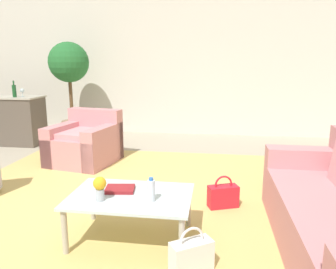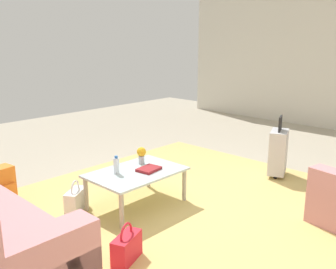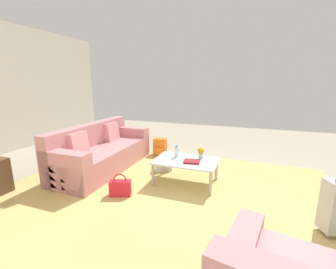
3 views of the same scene
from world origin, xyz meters
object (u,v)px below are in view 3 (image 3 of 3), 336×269
at_px(water_bottle, 177,152).
at_px(flower_vase, 201,152).
at_px(couch, 101,153).
at_px(handbag_white, 164,164).
at_px(backpack_orange, 160,147).
at_px(coffee_table, 186,163).
at_px(coffee_table_book, 192,162).
at_px(handbag_red, 120,188).

bearing_deg(water_bottle, flower_vase, -173.21).
relative_size(couch, handbag_white, 6.40).
distance_m(flower_vase, handbag_white, 0.91).
height_order(water_bottle, backpack_orange, water_bottle).
bearing_deg(flower_vase, coffee_table, 34.29).
distance_m(coffee_table_book, flower_vase, 0.27).
distance_m(water_bottle, handbag_white, 0.60).
xyz_separation_m(water_bottle, coffee_table_book, (-0.32, 0.18, -0.08)).
bearing_deg(handbag_white, backpack_orange, -63.95).
distance_m(coffee_table, water_bottle, 0.27).
bearing_deg(couch, coffee_table_book, 174.62).
relative_size(coffee_table, handbag_white, 2.94).
relative_size(handbag_red, handbag_white, 1.00).
xyz_separation_m(water_bottle, backpack_orange, (0.80, -1.19, -0.32)).
height_order(water_bottle, handbag_white, water_bottle).
bearing_deg(couch, water_bottle, 180.00).
xyz_separation_m(water_bottle, handbag_white, (0.36, -0.29, -0.38)).
xyz_separation_m(couch, coffee_table_book, (-1.91, 0.18, 0.12)).
bearing_deg(backpack_orange, coffee_table, 127.75).
height_order(water_bottle, handbag_red, water_bottle).
height_order(coffee_table_book, flower_vase, flower_vase).
bearing_deg(water_bottle, coffee_table, 153.43).
relative_size(water_bottle, handbag_red, 0.57).
height_order(coffee_table, backpack_orange, coffee_table).
xyz_separation_m(coffee_table, handbag_red, (0.81, 0.78, -0.24)).
distance_m(couch, handbag_white, 1.28).
distance_m(coffee_table_book, backpack_orange, 1.78).
height_order(couch, coffee_table_book, couch).
bearing_deg(coffee_table_book, coffee_table, -41.55).
bearing_deg(coffee_table, water_bottle, -26.57).
bearing_deg(coffee_table_book, flower_vase, -121.36).
distance_m(coffee_table, handbag_red, 1.15).
bearing_deg(backpack_orange, coffee_table_book, 129.24).
xyz_separation_m(flower_vase, handbag_red, (1.03, 0.93, -0.41)).
distance_m(water_bottle, flower_vase, 0.42).
height_order(coffee_table, coffee_table_book, coffee_table_book).
distance_m(flower_vase, backpack_orange, 1.70).
relative_size(couch, water_bottle, 11.23).
bearing_deg(handbag_red, backpack_orange, -84.87).
bearing_deg(handbag_red, water_bottle, -124.94).
relative_size(flower_vase, handbag_red, 0.57).
xyz_separation_m(coffee_table, coffee_table_book, (-0.12, 0.08, 0.06)).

